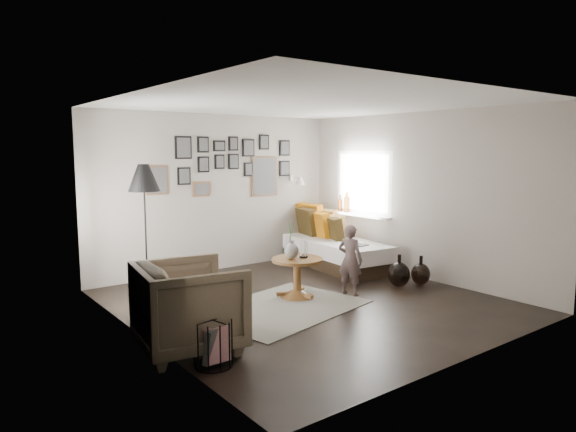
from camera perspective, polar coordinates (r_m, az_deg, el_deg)
ground at (r=6.94m, az=2.20°, el=-9.50°), size 4.80×4.80×0.00m
wall_back at (r=8.66m, az=-7.90°, el=2.55°), size 4.50×0.00×4.50m
wall_front at (r=5.07m, az=19.74°, el=-1.10°), size 4.50×0.00×4.50m
wall_left at (r=5.54m, az=-16.04°, el=-0.29°), size 0.00×4.80×4.80m
wall_right at (r=8.29m, az=14.37°, el=2.19°), size 0.00×4.80×4.80m
ceiling at (r=6.67m, az=2.31°, el=12.42°), size 4.80×4.80×0.00m
door_left at (r=6.70m, az=-19.57°, el=-1.32°), size 0.00×2.14×2.14m
window_right at (r=9.16m, az=7.43°, el=0.50°), size 0.15×1.32×1.30m
gallery_wall at (r=8.76m, az=-6.25°, el=5.54°), size 2.74×0.03×1.08m
wall_sconce at (r=9.29m, az=1.28°, el=3.94°), size 0.18×0.36×0.16m
rug at (r=6.65m, az=-0.73°, el=-10.19°), size 2.32×1.84×0.01m
pedestal_table at (r=7.07m, az=1.03°, el=-7.05°), size 0.70×0.70×0.55m
vase at (r=6.94m, az=0.41°, el=-3.55°), size 0.20×0.20×0.50m
candles at (r=7.05m, az=1.74°, el=-3.61°), size 0.12×0.12×0.26m
daybed at (r=8.95m, az=4.96°, el=-3.49°), size 1.11×2.21×1.04m
magazine_on_daybed at (r=8.42m, az=7.69°, el=-3.16°), size 0.26×0.33×0.02m
armchair at (r=5.30m, az=-10.90°, el=-9.83°), size 1.13×1.11×0.91m
armchair_cushion at (r=5.34m, az=-11.15°, el=-9.42°), size 0.48×0.49×0.19m
floor_lamp at (r=7.15m, az=-15.72°, el=3.56°), size 0.43×0.43×1.82m
magazine_basket at (r=4.98m, az=-8.29°, el=-13.80°), size 0.41×0.41×0.44m
demijohn_large at (r=7.80m, az=12.22°, el=-6.35°), size 0.32×0.32×0.48m
demijohn_small at (r=7.99m, az=14.52°, el=-6.24°), size 0.28×0.28×0.44m
child at (r=7.19m, az=6.92°, el=-4.86°), size 0.35×0.42×0.99m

